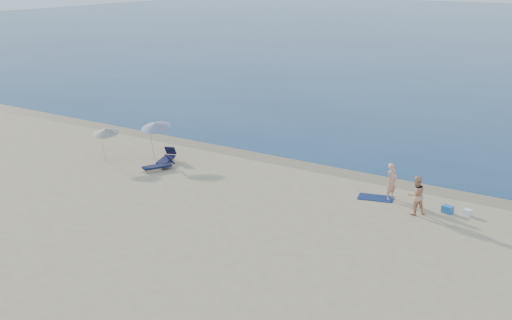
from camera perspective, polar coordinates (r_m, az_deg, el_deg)
The scene contains 10 objects.
wet_sand_strip at distance 34.88m, azimuth 8.09°, elevation -1.17°, with size 240.00×1.60×0.00m, color #847254.
person_left at distance 31.16m, azimuth 11.98°, elevation -1.89°, with size 0.65×0.43×1.79m, color #DF9E7D.
person_right at distance 29.60m, azimuth 14.03°, elevation -3.06°, with size 0.87×0.68×1.80m, color tan.
beach_towel at distance 31.48m, azimuth 10.59°, elevation -3.32°, with size 1.67×0.93×0.03m, color #0E1C48.
white_bag at distance 30.33m, azimuth 18.29°, elevation -4.46°, with size 0.35×0.30×0.30m, color white.
blue_cooler at distance 30.37m, azimuth 16.66°, elevation -4.23°, with size 0.47×0.33×0.33m, color #1E65A7.
umbrella_near at distance 37.26m, azimuth -8.90°, elevation 3.07°, with size 2.02×2.05×2.29m.
umbrella_far at distance 37.30m, azimuth -13.22°, elevation 2.52°, with size 1.73×1.75×2.04m.
lounger_left at distance 36.56m, azimuth -7.94°, elevation 0.18°, with size 1.22×1.91×0.80m.
lounger_right at distance 35.39m, azimuth -8.60°, elevation -0.45°, with size 1.25×1.82×0.77m.
Camera 1 is at (14.05, -10.62, 10.88)m, focal length 45.00 mm.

